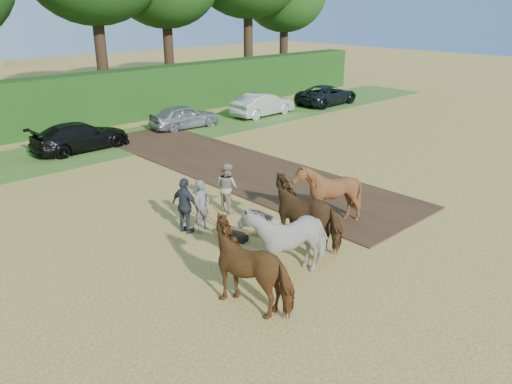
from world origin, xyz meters
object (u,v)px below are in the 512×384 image
at_px(spectator_far, 185,206).
at_px(plough_team, 294,223).
at_px(spectator_near, 227,187).
at_px(parked_cars, 142,126).

xyz_separation_m(spectator_far, plough_team, (1.31, -3.31, 0.11)).
bearing_deg(spectator_far, spectator_near, -88.54).
height_order(spectator_near, plough_team, plough_team).
height_order(plough_team, parked_cars, plough_team).
distance_m(spectator_near, spectator_far, 2.10).
relative_size(spectator_far, plough_team, 0.26).
bearing_deg(plough_team, spectator_far, 111.69).
distance_m(spectator_far, parked_cars, 11.94).
relative_size(spectator_near, plough_team, 0.25).
bearing_deg(spectator_near, spectator_far, 99.00).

